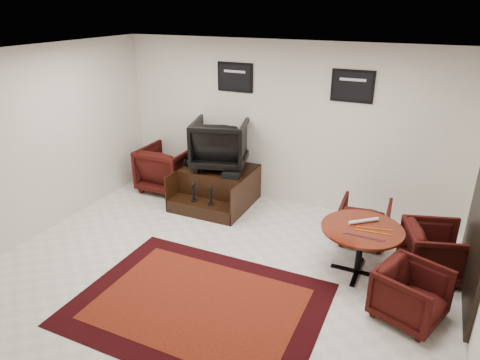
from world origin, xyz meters
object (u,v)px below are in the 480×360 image
at_px(meeting_table, 362,233).
at_px(table_chair_back, 364,220).
at_px(table_chair_corner, 411,292).
at_px(shine_podium, 217,187).
at_px(table_chair_window, 436,249).
at_px(armchair_side, 167,166).
at_px(shine_chair, 220,141).

bearing_deg(meeting_table, table_chair_back, 95.67).
bearing_deg(meeting_table, table_chair_corner, -43.68).
xyz_separation_m(shine_podium, table_chair_window, (3.60, -0.78, 0.09)).
distance_m(shine_podium, armchair_side, 1.16).
height_order(armchair_side, table_chair_window, armchair_side).
relative_size(shine_podium, table_chair_window, 1.65).
xyz_separation_m(shine_podium, meeting_table, (2.70, -1.16, 0.30)).
bearing_deg(meeting_table, shine_podium, 156.74).
relative_size(shine_podium, meeting_table, 1.22).
bearing_deg(table_chair_window, table_chair_corner, 151.65).
height_order(shine_chair, armchair_side, shine_chair).
xyz_separation_m(armchair_side, table_chair_corner, (4.53, -1.94, -0.11)).
height_order(shine_chair, table_chair_corner, shine_chair).
bearing_deg(shine_chair, table_chair_corner, 134.54).
xyz_separation_m(shine_podium, armchair_side, (-1.14, 0.12, 0.17)).
relative_size(meeting_table, table_chair_window, 1.35).
xyz_separation_m(meeting_table, table_chair_window, (0.90, 0.38, -0.21)).
bearing_deg(shine_chair, armchair_side, -14.73).
xyz_separation_m(shine_podium, table_chair_corner, (3.39, -1.82, 0.06)).
xyz_separation_m(armchair_side, meeting_table, (3.84, -1.28, 0.13)).
height_order(shine_chair, meeting_table, shine_chair).
distance_m(armchair_side, table_chair_corner, 4.93).
distance_m(meeting_table, table_chair_back, 0.91).
relative_size(shine_podium, armchair_side, 1.36).
bearing_deg(shine_chair, meeting_table, 138.86).
xyz_separation_m(shine_chair, table_chair_back, (2.61, -0.43, -0.75)).
height_order(shine_podium, table_chair_corner, table_chair_corner).
height_order(shine_podium, meeting_table, meeting_table).
relative_size(armchair_side, meeting_table, 0.90).
bearing_deg(table_chair_back, shine_chair, -11.66).
distance_m(shine_chair, table_chair_window, 3.79).
bearing_deg(table_chair_back, table_chair_window, 151.04).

